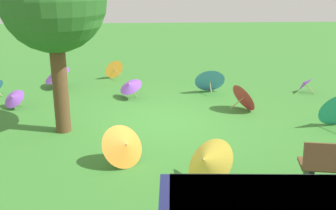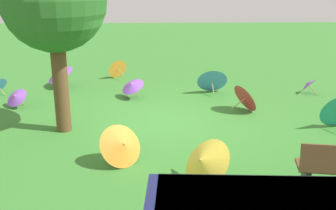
# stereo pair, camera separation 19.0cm
# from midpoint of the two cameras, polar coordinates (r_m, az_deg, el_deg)

# --- Properties ---
(ground) EXTENTS (40.00, 40.00, 0.00)m
(ground) POSITION_cam_midpoint_polar(r_m,az_deg,el_deg) (9.82, -2.28, -2.33)
(ground) COLOR #387A2D
(shade_tree) EXTENTS (2.21, 2.21, 4.00)m
(shade_tree) POSITION_cam_midpoint_polar(r_m,az_deg,el_deg) (8.96, -16.32, 13.75)
(shade_tree) COLOR brown
(shade_tree) RESTS_ON ground
(parasol_purple_0) EXTENTS (0.69, 0.72, 0.52)m
(parasol_purple_0) POSITION_cam_midpoint_polar(r_m,az_deg,el_deg) (12.74, 18.09, 2.89)
(parasol_purple_0) COLOR tan
(parasol_purple_0) RESTS_ON ground
(parasol_orange_1) EXTENTS (1.02, 0.98, 0.79)m
(parasol_orange_1) POSITION_cam_midpoint_polar(r_m,az_deg,el_deg) (7.57, -6.82, -5.63)
(parasol_orange_1) COLOR tan
(parasol_orange_1) RESTS_ON ground
(parasol_purple_1) EXTENTS (1.14, 1.14, 0.75)m
(parasol_purple_1) POSITION_cam_midpoint_polar(r_m,az_deg,el_deg) (13.02, -15.75, 4.26)
(parasol_purple_1) COLOR tan
(parasol_purple_1) RESTS_ON ground
(parasol_red_0) EXTENTS (0.82, 0.93, 0.76)m
(parasol_red_0) POSITION_cam_midpoint_polar(r_m,az_deg,el_deg) (10.65, 10.22, 1.19)
(parasol_red_0) COLOR tan
(parasol_red_0) RESTS_ON ground
(parasol_yellow_0) EXTENTS (1.09, 1.16, 0.83)m
(parasol_yellow_0) POSITION_cam_midpoint_polar(r_m,az_deg,el_deg) (6.88, 4.61, -7.86)
(parasol_yellow_0) COLOR tan
(parasol_yellow_0) RESTS_ON ground
(parasol_orange_3) EXTENTS (0.72, 0.74, 0.66)m
(parasol_orange_3) POSITION_cam_midpoint_polar(r_m,az_deg,el_deg) (13.91, -8.01, 5.06)
(parasol_orange_3) COLOR tan
(parasol_orange_3) RESTS_ON ground
(parasol_blue_2) EXTENTS (0.89, 0.75, 0.81)m
(parasol_blue_2) POSITION_cam_midpoint_polar(r_m,az_deg,el_deg) (12.15, 5.36, 3.60)
(parasol_blue_2) COLOR tan
(parasol_blue_2) RESTS_ON ground
(parasol_purple_3) EXTENTS (0.90, 0.90, 0.62)m
(parasol_purple_3) POSITION_cam_midpoint_polar(r_m,az_deg,el_deg) (11.52, -5.78, 2.75)
(parasol_purple_3) COLOR tan
(parasol_purple_3) RESTS_ON ground
(parasol_purple_5) EXTENTS (0.75, 0.73, 0.53)m
(parasol_purple_5) POSITION_cam_midpoint_polar(r_m,az_deg,el_deg) (11.41, -21.20, 0.96)
(parasol_purple_5) COLOR tan
(parasol_purple_5) RESTS_ON ground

